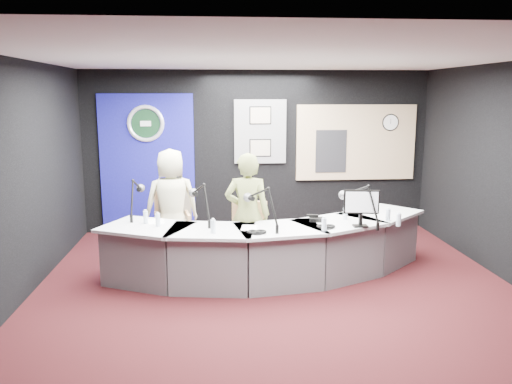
{
  "coord_description": "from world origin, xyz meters",
  "views": [
    {
      "loc": [
        -0.75,
        -5.92,
        2.39
      ],
      "look_at": [
        -0.2,
        0.8,
        1.1
      ],
      "focal_mm": 36.0,
      "sensor_mm": 36.0,
      "label": 1
    }
  ],
  "objects": [
    {
      "name": "computer_monitor",
      "position": [
        1.07,
        0.2,
        1.07
      ],
      "size": [
        0.41,
        0.08,
        0.28
      ],
      "primitive_type": "cube",
      "rotation": [
        0.0,
        0.0,
        -0.13
      ],
      "color": "black",
      "rests_on": "broadcast_desk"
    },
    {
      "name": "ground",
      "position": [
        0.0,
        0.0,
        0.0
      ],
      "size": [
        6.0,
        6.0,
        0.0
      ],
      "primitive_type": "plane",
      "color": "black",
      "rests_on": "ground"
    },
    {
      "name": "wall_clock",
      "position": [
        2.35,
        2.94,
        1.9
      ],
      "size": [
        0.28,
        0.01,
        0.28
      ],
      "primitive_type": "cylinder",
      "rotation": [
        1.57,
        0.0,
        0.0
      ],
      "color": "white",
      "rests_on": "booth_window_frame"
    },
    {
      "name": "backdrop_panel",
      "position": [
        -1.9,
        2.97,
        1.25
      ],
      "size": [
        1.6,
        0.05,
        2.3
      ],
      "primitive_type": "cube",
      "color": "navy",
      "rests_on": "wall_back"
    },
    {
      "name": "ceiling",
      "position": [
        0.0,
        0.0,
        2.8
      ],
      "size": [
        6.0,
        6.0,
        0.02
      ],
      "primitive_type": "cube",
      "color": "silver",
      "rests_on": "ground"
    },
    {
      "name": "boom_mic_b",
      "position": [
        -0.93,
        0.57,
        1.05
      ],
      "size": [
        0.34,
        0.7,
        0.6
      ],
      "primitive_type": null,
      "color": "black",
      "rests_on": "broadcast_desk"
    },
    {
      "name": "headphones_near",
      "position": [
        0.62,
        0.18,
        0.77
      ],
      "size": [
        0.23,
        0.23,
        0.04
      ],
      "primitive_type": "torus",
      "color": "black",
      "rests_on": "broadcast_desk"
    },
    {
      "name": "person_woman",
      "position": [
        -0.32,
        0.68,
        0.82
      ],
      "size": [
        0.65,
        0.48,
        1.64
      ],
      "primitive_type": "imported",
      "rotation": [
        0.0,
        0.0,
        2.99
      ],
      "color": "olive",
      "rests_on": "ground"
    },
    {
      "name": "desk_phone",
      "position": [
        0.57,
        0.52,
        0.78
      ],
      "size": [
        0.2,
        0.17,
        0.05
      ],
      "primitive_type": "cube",
      "rotation": [
        0.0,
        0.0,
        -0.15
      ],
      "color": "black",
      "rests_on": "broadcast_desk"
    },
    {
      "name": "wall_back",
      "position": [
        0.0,
        3.0,
        1.4
      ],
      "size": [
        6.0,
        0.02,
        2.8
      ],
      "primitive_type": "cube",
      "color": "black",
      "rests_on": "ground"
    },
    {
      "name": "armchair_left",
      "position": [
        -1.39,
        1.56,
        0.48
      ],
      "size": [
        0.62,
        0.62,
        0.96
      ],
      "primitive_type": null,
      "rotation": [
        0.0,
        0.0,
        0.17
      ],
      "color": "#B08050",
      "rests_on": "ground"
    },
    {
      "name": "agency_seal",
      "position": [
        -1.9,
        2.93,
        1.9
      ],
      "size": [
        0.63,
        0.07,
        0.63
      ],
      "primitive_type": "torus",
      "rotation": [
        1.57,
        0.0,
        0.0
      ],
      "color": "silver",
      "rests_on": "backdrop_panel"
    },
    {
      "name": "draped_jacket",
      "position": [
        -1.37,
        1.8,
        0.62
      ],
      "size": [
        0.51,
        0.18,
        0.7
      ],
      "primitive_type": "cube",
      "rotation": [
        0.0,
        0.0,
        0.17
      ],
      "color": "slate",
      "rests_on": "armchair_left"
    },
    {
      "name": "paper_stack",
      "position": [
        -1.52,
        0.67,
        0.75
      ],
      "size": [
        0.25,
        0.32,
        0.0
      ],
      "primitive_type": "cube",
      "rotation": [
        0.0,
        0.0,
        0.17
      ],
      "color": "white",
      "rests_on": "broadcast_desk"
    },
    {
      "name": "armchair_right",
      "position": [
        -0.32,
        0.68,
        0.53
      ],
      "size": [
        0.7,
        0.7,
        1.06
      ],
      "primitive_type": null,
      "rotation": [
        0.0,
        0.0,
        -0.2
      ],
      "color": "#B08050",
      "rests_on": "ground"
    },
    {
      "name": "boom_mic_c",
      "position": [
        -0.17,
        0.23,
        1.05
      ],
      "size": [
        0.44,
        0.65,
        0.6
      ],
      "primitive_type": null,
      "color": "black",
      "rests_on": "broadcast_desk"
    },
    {
      "name": "boom_mic_d",
      "position": [
        1.08,
        0.28,
        1.05
      ],
      "size": [
        0.43,
        0.66,
        0.6
      ],
      "primitive_type": null,
      "color": "black",
      "rests_on": "broadcast_desk"
    },
    {
      "name": "wall_front",
      "position": [
        0.0,
        -3.0,
        1.4
      ],
      "size": [
        6.0,
        0.02,
        2.8
      ],
      "primitive_type": "cube",
      "color": "black",
      "rests_on": "ground"
    },
    {
      "name": "person_man",
      "position": [
        -1.39,
        1.56,
        0.81
      ],
      "size": [
        0.88,
        0.67,
        1.61
      ],
      "primitive_type": "imported",
      "rotation": [
        0.0,
        0.0,
        3.36
      ],
      "color": "beige",
      "rests_on": "ground"
    },
    {
      "name": "booth_window_frame",
      "position": [
        1.75,
        2.97,
        1.55
      ],
      "size": [
        2.12,
        0.06,
        1.32
      ],
      "primitive_type": "cube",
      "color": "tan",
      "rests_on": "wall_back"
    },
    {
      "name": "seal_center",
      "position": [
        -1.9,
        2.94,
        1.9
      ],
      "size": [
        0.48,
        0.01,
        0.48
      ],
      "primitive_type": "cylinder",
      "rotation": [
        1.57,
        0.0,
        0.0
      ],
      "color": "black",
      "rests_on": "backdrop_panel"
    },
    {
      "name": "wall_left",
      "position": [
        -3.0,
        0.0,
        1.4
      ],
      "size": [
        0.02,
        6.0,
        2.8
      ],
      "primitive_type": "cube",
      "color": "black",
      "rests_on": "ground"
    },
    {
      "name": "notepad",
      "position": [
        -0.33,
        0.25,
        0.75
      ],
      "size": [
        0.23,
        0.3,
        0.0
      ],
      "primitive_type": "cube",
      "rotation": [
        0.0,
        0.0,
        -0.14
      ],
      "color": "white",
      "rests_on": "broadcast_desk"
    },
    {
      "name": "boom_mic_a",
      "position": [
        -1.81,
        0.96,
        1.05
      ],
      "size": [
        0.16,
        0.74,
        0.6
      ],
      "primitive_type": null,
      "color": "black",
      "rests_on": "broadcast_desk"
    },
    {
      "name": "pinboard",
      "position": [
        0.05,
        2.97,
        1.75
      ],
      "size": [
        0.9,
        0.04,
        1.1
      ],
      "primitive_type": "cube",
      "color": "slate",
      "rests_on": "wall_back"
    },
    {
      "name": "equipment_rack",
      "position": [
        1.3,
        2.94,
        1.4
      ],
      "size": [
        0.55,
        0.02,
        0.75
      ],
      "primitive_type": "cube",
      "color": "black",
      "rests_on": "booth_window_frame"
    },
    {
      "name": "water_bottles",
      "position": [
        -0.04,
        0.31,
        0.84
      ],
      "size": [
        3.26,
        0.62,
        0.18
      ],
      "primitive_type": null,
      "color": "silver",
      "rests_on": "broadcast_desk"
    },
    {
      "name": "framed_photo_lower",
      "position": [
        0.05,
        2.94,
        1.47
      ],
      "size": [
        0.34,
        0.02,
        0.27
      ],
      "primitive_type": "cube",
      "color": "gray",
      "rests_on": "pinboard"
    },
    {
      "name": "headphones_far",
      "position": [
        -0.26,
        -0.01,
        0.77
      ],
      "size": [
        0.21,
        0.21,
        0.03
      ],
      "primitive_type": "torus",
      "color": "black",
      "rests_on": "broadcast_desk"
    },
    {
      "name": "broadcast_desk",
      "position": [
        -0.05,
        0.55,
        0.38
      ],
      "size": [
        4.5,
        1.9,
        0.75
      ],
      "primitive_type": null,
      "color": "#B6B9BB",
      "rests_on": "ground"
    },
    {
      "name": "booth_glow",
      "position": [
        1.75,
        2.96,
        1.55
      ],
      "size": [
        2.0,
        0.02,
        1.2
      ],
      "primitive_type": "cube",
      "color": "#D2AA84",
      "rests_on": "booth_window_frame"
    },
    {
      "name": "framed_photo_upper",
      "position": [
        0.05,
        2.94,
        2.03
      ],
      "size": [
        0.34,
        0.02,
        0.27
      ],
      "primitive_type": "cube",
      "color": "gray",
      "rests_on": "pinboard"
    }
  ]
}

